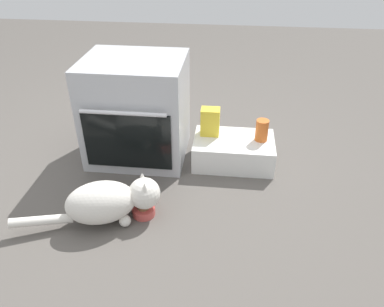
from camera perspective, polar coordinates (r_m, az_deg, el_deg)
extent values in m
plane|color=#56514C|center=(2.27, -7.83, -5.44)|extent=(8.00, 8.00, 0.00)
cube|color=#B7BABF|center=(2.45, -8.41, 6.68)|extent=(0.62, 0.52, 0.66)
cube|color=black|center=(2.26, -9.83, 1.81)|extent=(0.53, 0.01, 0.36)
cylinder|color=silver|center=(2.14, -10.53, 6.05)|extent=(0.50, 0.02, 0.02)
cube|color=white|center=(2.46, 6.32, 0.40)|extent=(0.52, 0.34, 0.17)
cylinder|color=#C64C47|center=(2.08, -7.37, -8.69)|extent=(0.12, 0.12, 0.05)
sphere|color=brown|center=(2.07, -7.40, -8.35)|extent=(0.07, 0.07, 0.07)
ellipsoid|color=silver|center=(2.02, -13.72, -7.27)|extent=(0.42, 0.34, 0.23)
sphere|color=silver|center=(2.01, -7.27, -6.03)|extent=(0.17, 0.17, 0.17)
cone|color=silver|center=(2.01, -7.58, -3.80)|extent=(0.06, 0.06, 0.08)
cone|color=silver|center=(1.93, -7.21, -5.41)|extent=(0.06, 0.06, 0.08)
cylinder|color=silver|center=(2.09, -21.95, -9.47)|extent=(0.31, 0.16, 0.08)
sphere|color=silver|center=(2.12, -10.51, -7.83)|extent=(0.06, 0.06, 0.06)
sphere|color=silver|center=(2.03, -10.19, -10.07)|extent=(0.06, 0.06, 0.06)
cylinder|color=#D16023|center=(2.40, 10.61, 3.50)|extent=(0.08, 0.08, 0.14)
cube|color=yellow|center=(2.42, 2.79, 4.88)|extent=(0.12, 0.09, 0.18)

